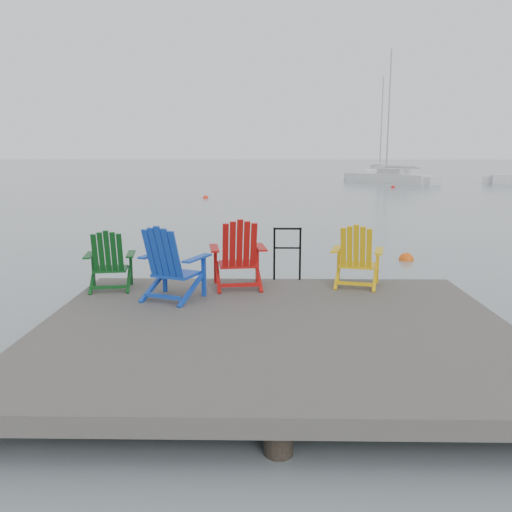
{
  "coord_description": "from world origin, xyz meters",
  "views": [
    {
      "loc": [
        -0.13,
        -6.61,
        2.65
      ],
      "look_at": [
        -0.29,
        2.76,
        0.85
      ],
      "focal_mm": 38.0,
      "sensor_mm": 36.0,
      "label": 1
    }
  ],
  "objects_px": {
    "sailboat_mid": "(379,172)",
    "buoy_b": "(206,198)",
    "chair_yellow": "(357,256)",
    "buoy_c": "(393,188)",
    "sailboat_near": "(390,179)",
    "buoy_a": "(406,260)",
    "chair_blue": "(171,263)",
    "chair_green": "(109,260)",
    "buoy_d": "(407,184)",
    "chair_red": "(238,254)",
    "handrail": "(287,248)"
  },
  "relations": [
    {
      "from": "sailboat_mid",
      "to": "buoy_b",
      "type": "bearing_deg",
      "value": -96.37
    },
    {
      "from": "chair_green",
      "to": "buoy_c",
      "type": "height_order",
      "value": "chair_green"
    },
    {
      "from": "sailboat_near",
      "to": "buoy_c",
      "type": "xyz_separation_m",
      "value": [
        -1.24,
        -6.58,
        -0.36
      ]
    },
    {
      "from": "buoy_a",
      "to": "buoy_c",
      "type": "distance_m",
      "value": 28.84
    },
    {
      "from": "chair_green",
      "to": "chair_red",
      "type": "relative_size",
      "value": 0.86
    },
    {
      "from": "buoy_c",
      "to": "buoy_d",
      "type": "bearing_deg",
      "value": 65.35
    },
    {
      "from": "handrail",
      "to": "chair_red",
      "type": "xyz_separation_m",
      "value": [
        -0.8,
        -0.6,
        0.02
      ]
    },
    {
      "from": "chair_yellow",
      "to": "buoy_b",
      "type": "bearing_deg",
      "value": 115.86
    },
    {
      "from": "buoy_b",
      "to": "buoy_d",
      "type": "bearing_deg",
      "value": 43.61
    },
    {
      "from": "sailboat_mid",
      "to": "buoy_c",
      "type": "height_order",
      "value": "sailboat_mid"
    },
    {
      "from": "chair_green",
      "to": "sailboat_mid",
      "type": "xyz_separation_m",
      "value": [
        15.62,
        55.42,
        -0.63
      ]
    },
    {
      "from": "buoy_a",
      "to": "sailboat_near",
      "type": "bearing_deg",
      "value": 77.98
    },
    {
      "from": "handrail",
      "to": "buoy_b",
      "type": "height_order",
      "value": "handrail"
    },
    {
      "from": "chair_blue",
      "to": "chair_green",
      "type": "bearing_deg",
      "value": 174.42
    },
    {
      "from": "sailboat_mid",
      "to": "buoy_c",
      "type": "relative_size",
      "value": 34.45
    },
    {
      "from": "chair_blue",
      "to": "buoy_c",
      "type": "bearing_deg",
      "value": 94.19
    },
    {
      "from": "chair_yellow",
      "to": "buoy_c",
      "type": "distance_m",
      "value": 33.95
    },
    {
      "from": "buoy_b",
      "to": "buoy_c",
      "type": "relative_size",
      "value": 1.01
    },
    {
      "from": "buoy_c",
      "to": "buoy_d",
      "type": "height_order",
      "value": "buoy_d"
    },
    {
      "from": "handrail",
      "to": "buoy_c",
      "type": "distance_m",
      "value": 33.77
    },
    {
      "from": "chair_red",
      "to": "sailboat_mid",
      "type": "xyz_separation_m",
      "value": [
        13.6,
        55.27,
        -0.7
      ]
    },
    {
      "from": "sailboat_mid",
      "to": "buoy_b",
      "type": "distance_m",
      "value": 36.03
    },
    {
      "from": "sailboat_near",
      "to": "buoy_a",
      "type": "distance_m",
      "value": 35.54
    },
    {
      "from": "buoy_b",
      "to": "buoy_c",
      "type": "bearing_deg",
      "value": 36.32
    },
    {
      "from": "sailboat_near",
      "to": "handrail",
      "type": "bearing_deg",
      "value": -142.09
    },
    {
      "from": "buoy_b",
      "to": "chair_red",
      "type": "bearing_deg",
      "value": -82.47
    },
    {
      "from": "sailboat_mid",
      "to": "buoy_d",
      "type": "bearing_deg",
      "value": -72.57
    },
    {
      "from": "chair_yellow",
      "to": "sailboat_mid",
      "type": "distance_m",
      "value": 56.38
    },
    {
      "from": "handrail",
      "to": "buoy_a",
      "type": "relative_size",
      "value": 2.43
    },
    {
      "from": "buoy_d",
      "to": "chair_blue",
      "type": "bearing_deg",
      "value": -109.05
    },
    {
      "from": "handrail",
      "to": "chair_yellow",
      "type": "xyz_separation_m",
      "value": [
        1.1,
        -0.48,
        -0.03
      ]
    },
    {
      "from": "buoy_d",
      "to": "chair_green",
      "type": "bearing_deg",
      "value": -110.72
    },
    {
      "from": "buoy_a",
      "to": "buoy_d",
      "type": "distance_m",
      "value": 34.35
    },
    {
      "from": "buoy_c",
      "to": "chair_yellow",
      "type": "bearing_deg",
      "value": -104.01
    },
    {
      "from": "handrail",
      "to": "buoy_d",
      "type": "height_order",
      "value": "handrail"
    },
    {
      "from": "chair_red",
      "to": "buoy_c",
      "type": "height_order",
      "value": "chair_red"
    },
    {
      "from": "sailboat_near",
      "to": "buoy_c",
      "type": "distance_m",
      "value": 6.71
    },
    {
      "from": "chair_blue",
      "to": "buoy_a",
      "type": "distance_m",
      "value": 7.52
    },
    {
      "from": "chair_yellow",
      "to": "buoy_d",
      "type": "height_order",
      "value": "chair_yellow"
    },
    {
      "from": "chair_red",
      "to": "buoy_b",
      "type": "bearing_deg",
      "value": 89.46
    },
    {
      "from": "handrail",
      "to": "chair_blue",
      "type": "height_order",
      "value": "chair_blue"
    },
    {
      "from": "sailboat_near",
      "to": "buoy_b",
      "type": "relative_size",
      "value": 34.62
    },
    {
      "from": "handrail",
      "to": "chair_yellow",
      "type": "distance_m",
      "value": 1.2
    },
    {
      "from": "chair_red",
      "to": "sailboat_near",
      "type": "relative_size",
      "value": 0.1
    },
    {
      "from": "chair_blue",
      "to": "chair_red",
      "type": "height_order",
      "value": "chair_red"
    },
    {
      "from": "chair_blue",
      "to": "buoy_d",
      "type": "xyz_separation_m",
      "value": [
        13.42,
        38.87,
        -1.06
      ]
    },
    {
      "from": "buoy_b",
      "to": "chair_yellow",
      "type": "bearing_deg",
      "value": -77.87
    },
    {
      "from": "chair_blue",
      "to": "buoy_c",
      "type": "distance_m",
      "value": 35.55
    },
    {
      "from": "handrail",
      "to": "buoy_a",
      "type": "distance_m",
      "value": 5.41
    },
    {
      "from": "buoy_d",
      "to": "chair_red",
      "type": "bearing_deg",
      "value": -108.09
    }
  ]
}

